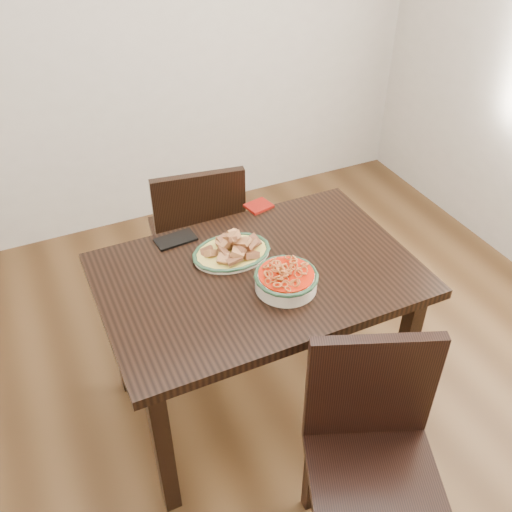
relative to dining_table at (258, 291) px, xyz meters
name	(u,v)px	position (x,y,z in m)	size (l,w,h in m)	color
floor	(277,404)	(0.06, -0.07, -0.65)	(3.50, 3.50, 0.00)	#3E2713
wall_back	(136,9)	(0.06, 1.68, 0.65)	(3.50, 0.10, 2.60)	beige
dining_table	(258,291)	(0.00, 0.00, 0.00)	(1.20, 0.80, 0.75)	black
chair_far	(198,234)	(-0.01, 0.66, -0.15)	(0.48, 0.48, 0.89)	black
chair_near	(372,447)	(0.08, -0.69, -0.15)	(0.55, 0.55, 0.89)	black
fish_plate	(231,246)	(-0.05, 0.14, 0.14)	(0.31, 0.24, 0.11)	#ECE4C7
noodle_bowl	(286,278)	(0.05, -0.13, 0.14)	(0.24, 0.24, 0.08)	beige
smartphone	(176,239)	(-0.22, 0.32, 0.10)	(0.16, 0.09, 0.01)	black
napkin	(259,206)	(0.19, 0.41, 0.11)	(0.11, 0.09, 0.01)	maroon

